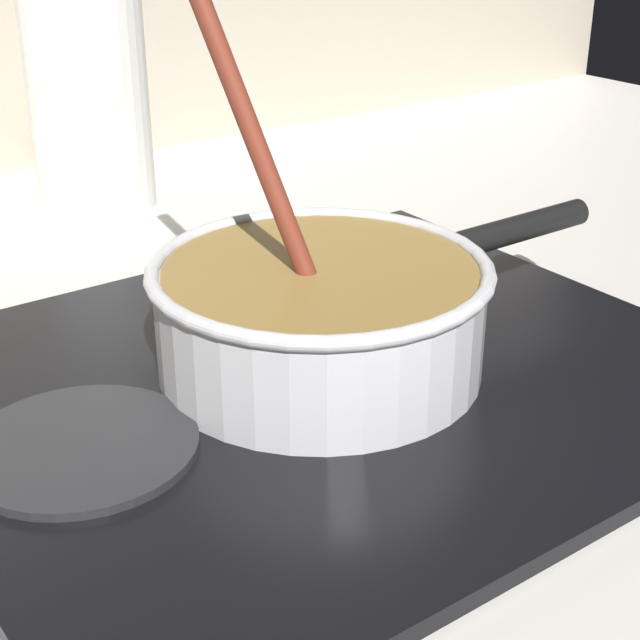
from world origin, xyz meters
TOP-DOWN VIEW (x-y plane):
  - ground at (0.00, 0.00)m, footprint 2.40×1.60m
  - hob_plate at (0.13, 0.13)m, footprint 0.56×0.48m
  - burner_ring at (0.13, 0.13)m, footprint 0.19×0.19m
  - spare_burner at (-0.06, 0.13)m, footprint 0.15×0.15m
  - cooking_pan at (0.13, 0.13)m, footprint 0.39×0.24m
  - paper_towel_roll at (0.17, 0.61)m, footprint 0.13×0.13m

SIDE VIEW (x-z plane):
  - ground at x=0.00m, z-range -0.04..0.00m
  - hob_plate at x=0.13m, z-range 0.00..0.01m
  - spare_burner at x=-0.06m, z-range 0.01..0.02m
  - burner_ring at x=0.13m, z-range 0.01..0.02m
  - cooking_pan at x=0.13m, z-range -0.09..0.21m
  - paper_towel_roll at x=0.17m, z-range 0.00..0.23m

